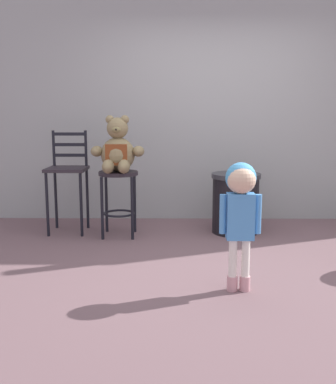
% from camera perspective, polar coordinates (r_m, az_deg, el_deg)
% --- Properties ---
extents(ground_plane, '(24.00, 24.00, 0.00)m').
position_cam_1_polar(ground_plane, '(4.12, 7.48, -8.97)').
color(ground_plane, '#694F53').
extents(building_wall, '(7.17, 0.30, 3.84)m').
position_cam_1_polar(building_wall, '(5.88, 5.57, 15.56)').
color(building_wall, '#969898').
rests_on(building_wall, ground_plane).
extents(bar_stool_with_teddy, '(0.42, 0.42, 0.71)m').
position_cam_1_polar(bar_stool_with_teddy, '(4.95, -6.20, 0.36)').
color(bar_stool_with_teddy, '#272027').
rests_on(bar_stool_with_teddy, ground_plane).
extents(teddy_bear, '(0.57, 0.51, 0.60)m').
position_cam_1_polar(teddy_bear, '(4.87, -6.33, 5.09)').
color(teddy_bear, olive).
rests_on(teddy_bear, bar_stool_with_teddy).
extents(child_walking, '(0.31, 0.25, 0.97)m').
position_cam_1_polar(child_walking, '(3.38, 9.07, -0.83)').
color(child_walking, '#CA8E95').
rests_on(child_walking, ground_plane).
extents(trash_bin, '(0.54, 0.54, 0.67)m').
position_cam_1_polar(trash_bin, '(5.14, 8.42, -1.36)').
color(trash_bin, black).
rests_on(trash_bin, ground_plane).
extents(bar_chair_empty, '(0.43, 0.43, 1.13)m').
position_cam_1_polar(bar_chair_empty, '(5.20, -12.45, 2.24)').
color(bar_chair_empty, '#272027').
rests_on(bar_chair_empty, ground_plane).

